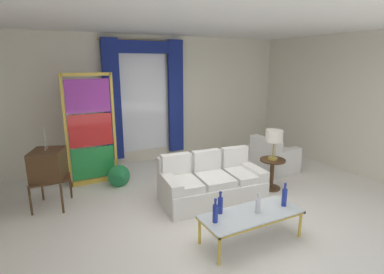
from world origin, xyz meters
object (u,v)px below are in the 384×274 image
(stained_glass_divider, at_px, (91,132))
(bottle_ruby_flask, at_px, (284,196))
(couch_white_long, at_px, (210,183))
(round_side_table, at_px, (272,171))
(armchair_white, at_px, (273,159))
(peacock_figurine, at_px, (120,177))
(bottle_crystal_tall, at_px, (258,204))
(bottle_blue_decanter, at_px, (220,204))
(table_lamp_brass, at_px, (274,137))
(bottle_amber_squat, at_px, (215,212))
(coffee_table, at_px, (252,215))
(vintage_tv, at_px, (48,166))

(stained_glass_divider, bearing_deg, bottle_ruby_flask, -55.84)
(couch_white_long, distance_m, bottle_ruby_flask, 1.48)
(round_side_table, bearing_deg, armchair_white, 46.81)
(armchair_white, relative_size, peacock_figurine, 1.45)
(couch_white_long, distance_m, bottle_crystal_tall, 1.40)
(bottle_blue_decanter, height_order, peacock_figurine, bottle_blue_decanter)
(couch_white_long, xyz_separation_m, bottle_blue_decanter, (-0.54, -1.17, 0.23))
(bottle_crystal_tall, relative_size, table_lamp_brass, 0.52)
(bottle_blue_decanter, bearing_deg, armchair_white, 34.97)
(armchair_white, bearing_deg, bottle_amber_squat, -144.43)
(couch_white_long, xyz_separation_m, coffee_table, (-0.15, -1.37, 0.07))
(bottle_amber_squat, height_order, bottle_ruby_flask, bottle_ruby_flask)
(stained_glass_divider, distance_m, round_side_table, 3.59)
(stained_glass_divider, bearing_deg, couch_white_long, -44.59)
(armchair_white, bearing_deg, coffee_table, -137.47)
(bottle_amber_squat, bearing_deg, table_lamp_brass, 30.86)
(vintage_tv, bearing_deg, table_lamp_brass, -16.39)
(bottle_ruby_flask, relative_size, vintage_tv, 0.26)
(bottle_blue_decanter, distance_m, table_lamp_brass, 2.15)
(bottle_blue_decanter, distance_m, armchair_white, 3.06)
(bottle_blue_decanter, bearing_deg, vintage_tv, 132.84)
(bottle_crystal_tall, height_order, bottle_amber_squat, bottle_amber_squat)
(coffee_table, xyz_separation_m, armchair_white, (2.12, 1.94, -0.09))
(couch_white_long, relative_size, round_side_table, 3.08)
(peacock_figurine, xyz_separation_m, round_side_table, (2.59, -1.37, 0.14))
(table_lamp_brass, bearing_deg, bottle_blue_decanter, -150.56)
(round_side_table, height_order, table_lamp_brass, table_lamp_brass)
(stained_glass_divider, distance_m, table_lamp_brass, 3.52)
(bottle_blue_decanter, relative_size, table_lamp_brass, 0.56)
(bottle_blue_decanter, distance_m, round_side_table, 2.10)
(table_lamp_brass, bearing_deg, armchair_white, 46.81)
(couch_white_long, height_order, armchair_white, couch_white_long)
(coffee_table, distance_m, bottle_crystal_tall, 0.17)
(couch_white_long, distance_m, bottle_amber_squat, 1.54)
(bottle_crystal_tall, distance_m, stained_glass_divider, 3.53)
(bottle_amber_squat, height_order, round_side_table, bottle_amber_squat)
(coffee_table, bearing_deg, bottle_blue_decanter, 153.30)
(coffee_table, relative_size, bottle_crystal_tall, 4.80)
(couch_white_long, relative_size, armchair_white, 2.11)
(bottle_ruby_flask, bearing_deg, bottle_crystal_tall, 177.46)
(couch_white_long, xyz_separation_m, table_lamp_brass, (1.29, -0.15, 0.72))
(coffee_table, xyz_separation_m, table_lamp_brass, (1.44, 1.22, 0.65))
(coffee_table, distance_m, bottle_blue_decanter, 0.46)
(bottle_amber_squat, distance_m, round_side_table, 2.34)
(couch_white_long, relative_size, bottle_blue_decanter, 5.71)
(coffee_table, xyz_separation_m, bottle_ruby_flask, (0.54, -0.04, 0.18))
(bottle_crystal_tall, height_order, table_lamp_brass, table_lamp_brass)
(round_side_table, bearing_deg, bottle_amber_squat, -149.14)
(armchair_white, distance_m, stained_glass_divider, 3.92)
(vintage_tv, bearing_deg, bottle_ruby_flask, -39.22)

